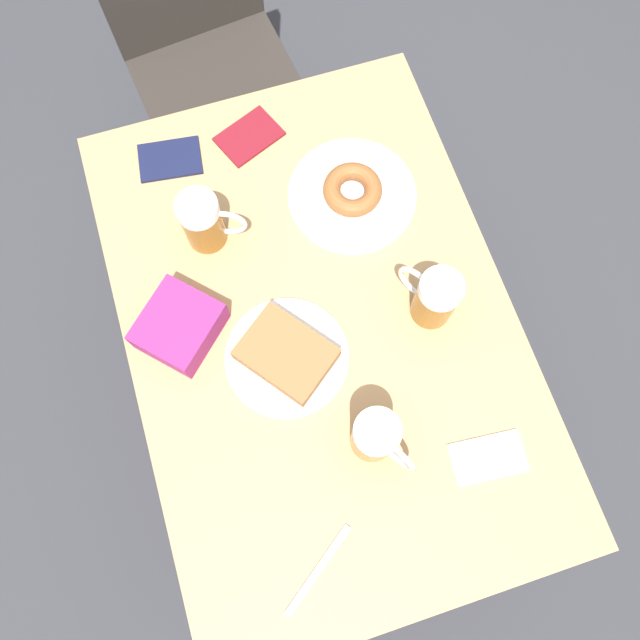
# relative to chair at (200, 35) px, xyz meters

# --- Properties ---
(ground_plane) EXTENTS (8.00, 8.00, 0.00)m
(ground_plane) POSITION_rel_chair_xyz_m (0.04, -0.87, -0.54)
(ground_plane) COLOR #333338
(table) EXTENTS (0.72, 1.07, 0.70)m
(table) POSITION_rel_chair_xyz_m (0.04, -0.87, 0.10)
(table) COLOR tan
(table) RESTS_ON ground_plane
(chair) EXTENTS (0.45, 0.45, 0.89)m
(chair) POSITION_rel_chair_xyz_m (0.00, 0.00, 0.00)
(chair) COLOR #2D2823
(chair) RESTS_ON ground_plane
(plate_with_cake) EXTENTS (0.23, 0.23, 0.05)m
(plate_with_cake) POSITION_rel_chair_xyz_m (-0.04, -0.91, 0.18)
(plate_with_cake) COLOR white
(plate_with_cake) RESTS_ON table
(plate_with_donut) EXTENTS (0.26, 0.26, 0.05)m
(plate_with_donut) POSITION_rel_chair_xyz_m (0.18, -0.63, 0.18)
(plate_with_donut) COLOR white
(plate_with_donut) RESTS_ON table
(beer_mug_left) EXTENTS (0.09, 0.11, 0.13)m
(beer_mug_left) POSITION_rel_chair_xyz_m (0.07, -1.10, 0.23)
(beer_mug_left) COLOR #8C5619
(beer_mug_left) RESTS_ON table
(beer_mug_center) EXTENTS (0.09, 0.11, 0.13)m
(beer_mug_center) POSITION_rel_chair_xyz_m (0.25, -0.90, 0.23)
(beer_mug_center) COLOR #8C5619
(beer_mug_center) RESTS_ON table
(beer_mug_right) EXTENTS (0.12, 0.08, 0.13)m
(beer_mug_right) POSITION_rel_chair_xyz_m (-0.11, -0.63, 0.23)
(beer_mug_right) COLOR #8C5619
(beer_mug_right) RESTS_ON table
(napkin_folded) EXTENTS (0.14, 0.09, 0.00)m
(napkin_folded) POSITION_rel_chair_xyz_m (0.25, -1.19, 0.17)
(napkin_folded) COLOR white
(napkin_folded) RESTS_ON table
(fork) EXTENTS (0.15, 0.11, 0.00)m
(fork) POSITION_rel_chair_xyz_m (-0.09, -1.28, 0.17)
(fork) COLOR silver
(fork) RESTS_ON table
(passport_near_edge) EXTENTS (0.14, 0.10, 0.01)m
(passport_near_edge) POSITION_rel_chair_xyz_m (-0.14, -0.44, 0.17)
(passport_near_edge) COLOR #141938
(passport_near_edge) RESTS_ON table
(passport_far_edge) EXTENTS (0.15, 0.13, 0.01)m
(passport_far_edge) POSITION_rel_chair_xyz_m (0.02, -0.44, 0.17)
(passport_far_edge) COLOR maroon
(passport_far_edge) RESTS_ON table
(blue_pouch) EXTENTS (0.19, 0.19, 0.06)m
(blue_pouch) POSITION_rel_chair_xyz_m (-0.21, -0.80, 0.20)
(blue_pouch) COLOR #8C2366
(blue_pouch) RESTS_ON table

